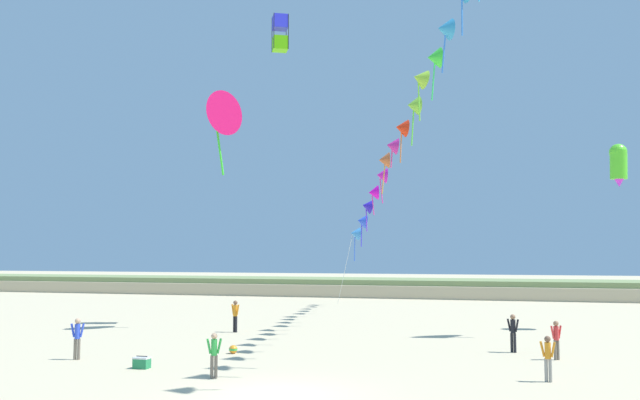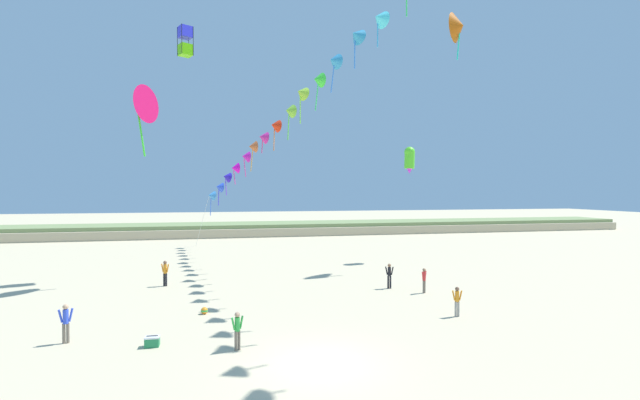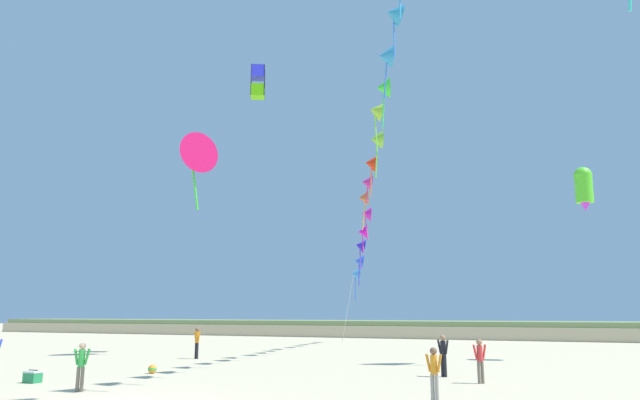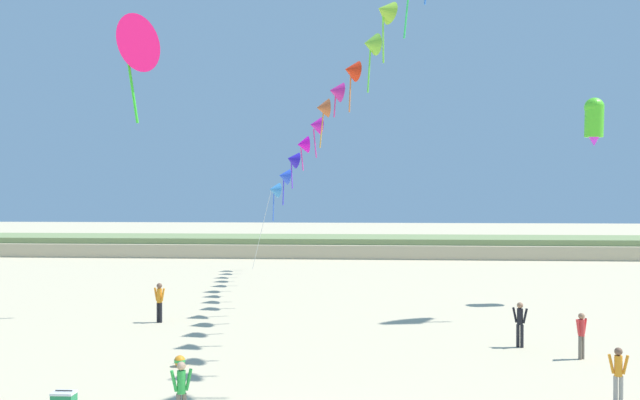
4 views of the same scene
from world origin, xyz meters
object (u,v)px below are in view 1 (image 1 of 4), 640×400
at_px(person_far_center, 77,336).
at_px(large_kite_low_lead, 220,114).
at_px(large_kite_high_solo, 619,164).
at_px(person_far_left, 235,314).
at_px(person_mid_center, 548,355).
at_px(person_near_left, 513,330).
at_px(person_near_right, 556,337).
at_px(person_far_right, 214,352).
at_px(beach_cooler, 142,363).
at_px(large_kite_outer_drift, 280,33).
at_px(beach_ball, 233,349).

height_order(person_far_center, large_kite_low_lead, large_kite_low_lead).
bearing_deg(large_kite_high_solo, person_far_left, -161.87).
bearing_deg(person_mid_center, person_near_left, 99.00).
bearing_deg(person_near_right, large_kite_high_solo, 70.18).
xyz_separation_m(person_near_left, person_far_center, (-17.05, -6.73, 0.01)).
xyz_separation_m(person_far_right, person_far_center, (-7.04, 2.30, 0.06)).
height_order(person_far_left, beach_cooler, person_far_left).
bearing_deg(person_far_center, large_kite_low_lead, 86.22).
xyz_separation_m(person_near_right, person_far_right, (-11.67, -7.36, -0.01)).
bearing_deg(person_far_right, person_near_right, 32.26).
relative_size(person_near_right, large_kite_outer_drift, 0.70).
relative_size(person_near_left, person_far_left, 0.96).
bearing_deg(person_mid_center, person_far_left, 146.08).
bearing_deg(beach_ball, large_kite_outer_drift, 99.46).
distance_m(large_kite_low_lead, large_kite_high_solo, 23.12).
bearing_deg(large_kite_outer_drift, beach_cooler, -89.56).
height_order(person_far_left, beach_ball, person_far_left).
xyz_separation_m(person_far_right, large_kite_outer_drift, (-3.55, 17.30, 17.10)).
height_order(person_far_center, beach_ball, person_far_center).
bearing_deg(large_kite_low_lead, person_far_left, -41.42).
xyz_separation_m(person_far_left, person_far_right, (4.53, -12.84, -0.10)).
xyz_separation_m(large_kite_high_solo, beach_ball, (-17.66, -14.07, -9.20)).
relative_size(person_mid_center, large_kite_high_solo, 0.62).
distance_m(person_near_left, beach_cooler, 15.60).
xyz_separation_m(person_near_right, beach_ball, (-13.25, -1.85, -0.72)).
distance_m(person_far_left, large_kite_high_solo, 23.25).
bearing_deg(beach_cooler, person_mid_center, 4.82).
bearing_deg(person_near_right, person_mid_center, -96.88).
distance_m(person_near_right, large_kite_outer_drift, 24.94).
height_order(person_mid_center, large_kite_high_solo, large_kite_high_solo).
xyz_separation_m(person_near_right, beach_cooler, (-15.09, -6.23, -0.69)).
relative_size(large_kite_high_solo, beach_ball, 6.83).
relative_size(person_near_left, large_kite_outer_drift, 0.74).
bearing_deg(person_far_right, beach_cooler, 161.72).
xyz_separation_m(large_kite_low_lead, large_kite_high_solo, (22.32, 5.23, -3.02)).
xyz_separation_m(person_near_left, person_mid_center, (1.06, -6.68, -0.07)).
bearing_deg(beach_ball, person_mid_center, -14.03).
height_order(person_mid_center, large_kite_outer_drift, large_kite_outer_drift).
relative_size(person_near_right, person_far_left, 0.91).
distance_m(person_near_left, beach_ball, 12.14).
distance_m(person_far_right, beach_cooler, 3.67).
xyz_separation_m(person_mid_center, person_far_left, (-15.59, 10.49, 0.11)).
distance_m(person_far_center, large_kite_outer_drift, 22.96).
xyz_separation_m(person_far_right, beach_ball, (-1.58, 5.51, -0.71)).
xyz_separation_m(person_mid_center, beach_ball, (-12.65, 3.16, -0.70)).
distance_m(person_far_center, beach_cooler, 3.88).
height_order(person_near_right, large_kite_high_solo, large_kite_high_solo).
xyz_separation_m(person_far_right, large_kite_low_lead, (-6.25, 14.35, 11.52)).
distance_m(person_far_left, large_kite_low_lead, 11.64).
bearing_deg(person_far_left, large_kite_outer_drift, 77.55).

